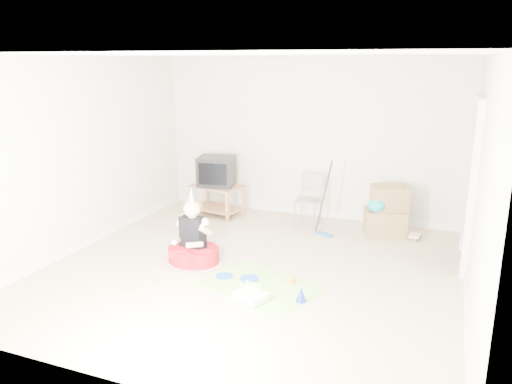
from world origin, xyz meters
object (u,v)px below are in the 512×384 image
at_px(tv_stand, 217,198).
at_px(cardboard_boxes, 386,211).
at_px(folding_chair, 308,200).
at_px(crt_tv, 217,171).
at_px(seated_woman, 193,246).
at_px(birthday_cake, 251,296).

xyz_separation_m(tv_stand, cardboard_boxes, (2.78, 0.06, 0.06)).
xyz_separation_m(folding_chair, cardboard_boxes, (1.21, -0.00, -0.04)).
bearing_deg(crt_tv, tv_stand, 106.46).
bearing_deg(folding_chair, tv_stand, -177.95).
relative_size(crt_tv, cardboard_boxes, 0.78).
bearing_deg(tv_stand, crt_tv, -63.43).
relative_size(crt_tv, seated_woman, 0.58).
bearing_deg(birthday_cake, crt_tv, 122.53).
distance_m(cardboard_boxes, birthday_cake, 2.96).
height_order(crt_tv, folding_chair, crt_tv).
distance_m(crt_tv, birthday_cake, 3.27).
distance_m(tv_stand, birthday_cake, 3.20).
height_order(crt_tv, seated_woman, crt_tv).
bearing_deg(tv_stand, seated_woman, -72.86).
height_order(seated_woman, birthday_cake, seated_woman).
bearing_deg(seated_woman, tv_stand, 107.14).
relative_size(folding_chair, cardboard_boxes, 1.10).
xyz_separation_m(folding_chair, birthday_cake, (0.14, -2.75, -0.35)).
bearing_deg(birthday_cake, cardboard_boxes, 68.76).
height_order(folding_chair, seated_woman, seated_woman).
distance_m(tv_stand, cardboard_boxes, 2.78).
bearing_deg(seated_woman, cardboard_boxes, 42.58).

